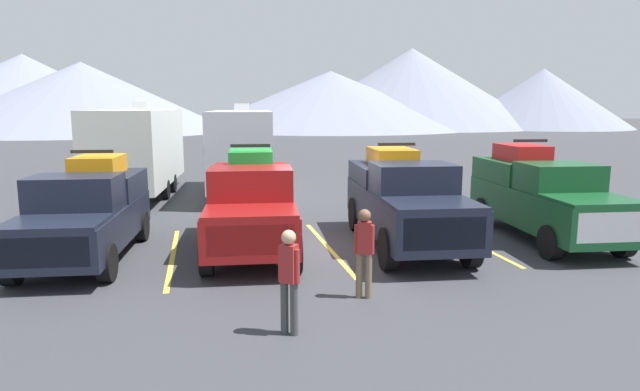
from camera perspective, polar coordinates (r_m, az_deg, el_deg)
ground_plane at (r=14.09m, az=0.95°, el=-5.53°), size 240.00×240.00×0.00m
pickup_truck_a at (r=14.22m, az=-23.11°, el=-1.44°), size 2.55×5.39×2.53m
pickup_truck_b at (r=13.86m, az=-7.17°, el=-0.73°), size 2.62×5.58×2.62m
pickup_truck_c at (r=14.43m, az=8.75°, el=-0.29°), size 2.65×6.06×2.62m
pickup_truck_d at (r=16.29m, az=22.11°, el=0.12°), size 2.55×5.88×2.67m
lot_stripe_b at (r=13.85m, az=-15.09°, el=-6.10°), size 0.12×5.50×0.01m
lot_stripe_c at (r=14.18m, az=0.86°, el=-5.42°), size 0.12×5.50×0.01m
lot_stripe_d at (r=15.50m, az=15.04°, el=-4.46°), size 0.12×5.50×0.01m
lot_stripe_e at (r=17.60m, az=26.39°, el=-3.49°), size 0.12×5.50×0.01m
camper_trailer_a at (r=23.08m, az=-18.43°, el=4.80°), size 3.29×8.81×3.75m
camper_trailer_b at (r=22.49m, az=-8.15°, el=5.02°), size 3.08×8.70×3.71m
person_b at (r=8.72m, az=-3.25°, el=-8.24°), size 0.32×0.31×1.71m
person_c at (r=10.34m, az=4.62°, el=-5.40°), size 0.36×0.27×1.72m
mountain_ridge at (r=86.32m, az=-19.23°, el=10.68°), size 153.17×52.43×17.84m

